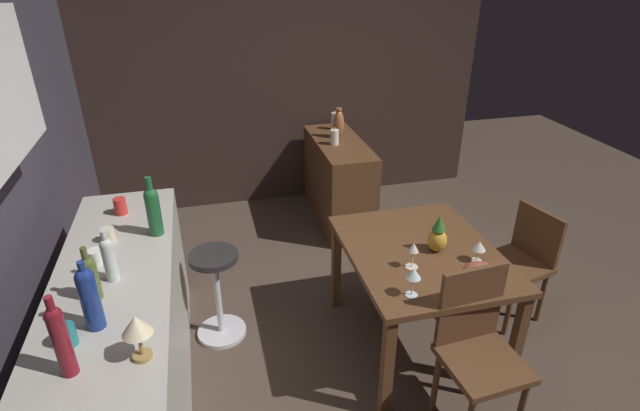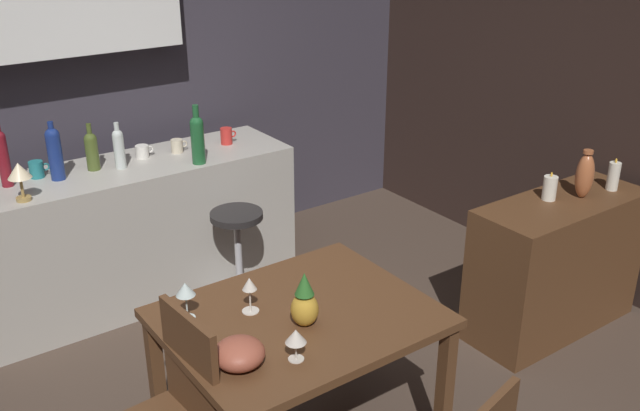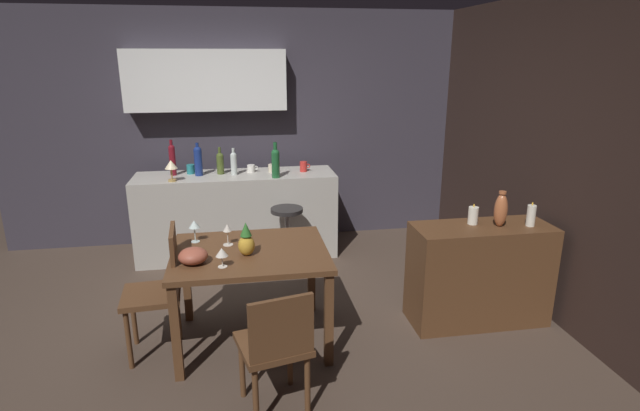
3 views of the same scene
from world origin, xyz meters
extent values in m
plane|color=#47382D|center=(0.00, 0.00, 0.00)|extent=(9.00, 9.00, 0.00)
cube|color=#38333D|center=(0.00, 2.10, 1.30)|extent=(5.20, 0.10, 2.60)
cube|color=white|center=(-0.30, 1.98, 1.85)|extent=(1.70, 0.32, 0.64)
cube|color=#33231E|center=(2.55, 0.30, 1.30)|extent=(0.10, 4.40, 2.60)
cube|color=#56351E|center=(0.05, -0.25, 0.72)|extent=(1.12, 0.91, 0.04)
cube|color=#56351E|center=(-0.46, 0.16, 0.35)|extent=(0.06, 0.06, 0.70)
cube|color=#56351E|center=(0.56, 0.16, 0.35)|extent=(0.06, 0.06, 0.70)
cube|color=#56351E|center=(-0.46, -0.65, 0.35)|extent=(0.06, 0.06, 0.70)
cube|color=#56351E|center=(0.56, -0.65, 0.35)|extent=(0.06, 0.06, 0.70)
cube|color=#B2ADA3|center=(-0.04, 1.54, 0.45)|extent=(2.10, 0.60, 0.90)
cube|color=#56351E|center=(1.87, -0.24, 0.41)|extent=(1.10, 0.44, 0.82)
cube|color=#56351E|center=(-0.66, -0.30, 0.47)|extent=(0.43, 0.43, 0.04)
cube|color=#56351E|center=(-0.48, -0.29, 0.71)|extent=(0.06, 0.38, 0.48)
cylinder|color=#56351E|center=(-0.81, -0.47, 0.22)|extent=(0.04, 0.04, 0.45)
cylinder|color=#56351E|center=(-0.83, -0.15, 0.22)|extent=(0.04, 0.04, 0.45)
cylinder|color=#56351E|center=(-0.49, -0.45, 0.22)|extent=(0.04, 0.04, 0.45)
cylinder|color=#56351E|center=(-0.51, -0.13, 0.22)|extent=(0.04, 0.04, 0.45)
cube|color=#56351E|center=(0.15, -1.02, 0.43)|extent=(0.48, 0.48, 0.04)
cube|color=#56351E|center=(0.19, -1.20, 0.63)|extent=(0.38, 0.12, 0.39)
cylinder|color=#56351E|center=(-0.04, -0.90, 0.21)|extent=(0.04, 0.04, 0.41)
cylinder|color=#56351E|center=(0.27, -0.83, 0.21)|extent=(0.04, 0.04, 0.41)
cylinder|color=#56351E|center=(0.03, -1.22, 0.21)|extent=(0.04, 0.04, 0.41)
cylinder|color=#56351E|center=(0.34, -1.14, 0.21)|extent=(0.04, 0.04, 0.41)
cylinder|color=#262323|center=(0.45, 1.02, 0.64)|extent=(0.32, 0.32, 0.04)
cylinder|color=silver|center=(0.45, 1.02, 0.32)|extent=(0.04, 0.04, 0.62)
cylinder|color=silver|center=(0.45, 1.02, 0.01)|extent=(0.34, 0.34, 0.03)
cylinder|color=silver|center=(-0.36, 0.00, 0.74)|extent=(0.07, 0.07, 0.00)
cylinder|color=silver|center=(-0.36, 0.00, 0.80)|extent=(0.01, 0.01, 0.11)
cone|color=silver|center=(-0.36, 0.00, 0.88)|extent=(0.08, 0.08, 0.06)
cylinder|color=silver|center=(-0.11, -0.11, 0.74)|extent=(0.08, 0.08, 0.00)
cylinder|color=silver|center=(-0.11, -0.11, 0.80)|extent=(0.01, 0.01, 0.11)
cone|color=silver|center=(-0.11, -0.11, 0.88)|extent=(0.06, 0.06, 0.06)
cylinder|color=silver|center=(-0.14, -0.51, 0.74)|extent=(0.06, 0.06, 0.00)
cylinder|color=silver|center=(-0.14, -0.51, 0.78)|extent=(0.01, 0.01, 0.07)
cone|color=silver|center=(-0.14, -0.51, 0.85)|extent=(0.08, 0.08, 0.06)
ellipsoid|color=gold|center=(0.02, -0.33, 0.81)|extent=(0.12, 0.12, 0.15)
cone|color=#2D6B28|center=(0.02, -0.33, 0.94)|extent=(0.08, 0.08, 0.10)
ellipsoid|color=#9E4C38|center=(-0.34, -0.42, 0.79)|extent=(0.20, 0.20, 0.11)
cylinder|color=silver|center=(-0.05, 1.52, 1.00)|extent=(0.07, 0.07, 0.21)
sphere|color=silver|center=(-0.05, 1.52, 1.11)|extent=(0.07, 0.07, 0.07)
cylinder|color=silver|center=(-0.05, 1.52, 1.15)|extent=(0.03, 0.03, 0.06)
cylinder|color=#475623|center=(-0.19, 1.59, 0.99)|extent=(0.08, 0.08, 0.19)
sphere|color=#475623|center=(-0.19, 1.59, 1.09)|extent=(0.08, 0.08, 0.08)
cylinder|color=#475623|center=(-0.19, 1.59, 1.15)|extent=(0.03, 0.03, 0.07)
cylinder|color=#1E592D|center=(0.37, 1.32, 1.03)|extent=(0.08, 0.08, 0.25)
sphere|color=#1E592D|center=(0.37, 1.32, 1.15)|extent=(0.08, 0.08, 0.08)
cylinder|color=#1E592D|center=(0.37, 1.32, 1.22)|extent=(0.04, 0.04, 0.09)
cylinder|color=maroon|center=(-0.68, 1.61, 1.04)|extent=(0.07, 0.07, 0.29)
sphere|color=maroon|center=(-0.68, 1.61, 1.19)|extent=(0.07, 0.07, 0.07)
cylinder|color=maroon|center=(-0.68, 1.61, 1.24)|extent=(0.03, 0.03, 0.06)
cylinder|color=navy|center=(-0.41, 1.55, 1.03)|extent=(0.08, 0.08, 0.27)
sphere|color=navy|center=(-0.41, 1.55, 1.17)|extent=(0.08, 0.08, 0.08)
cylinder|color=navy|center=(-0.41, 1.55, 1.22)|extent=(0.03, 0.03, 0.05)
cylinder|color=white|center=(0.13, 1.62, 0.94)|extent=(0.08, 0.08, 0.08)
torus|color=white|center=(0.18, 1.62, 0.94)|extent=(0.05, 0.01, 0.05)
cylinder|color=teal|center=(-0.50, 1.65, 0.95)|extent=(0.08, 0.08, 0.10)
torus|color=teal|center=(-0.45, 1.65, 0.95)|extent=(0.05, 0.01, 0.05)
cylinder|color=beige|center=(0.35, 1.59, 0.94)|extent=(0.08, 0.08, 0.09)
torus|color=beige|center=(0.40, 1.59, 0.95)|extent=(0.05, 0.01, 0.05)
cylinder|color=red|center=(0.69, 1.56, 0.95)|extent=(0.08, 0.08, 0.11)
torus|color=red|center=(0.74, 1.56, 0.96)|extent=(0.05, 0.01, 0.05)
cylinder|color=#A58447|center=(-0.66, 1.34, 0.91)|extent=(0.08, 0.08, 0.02)
cylinder|color=#A58447|center=(-0.66, 1.34, 0.97)|extent=(0.02, 0.02, 0.11)
cone|color=beige|center=(-0.66, 1.34, 1.07)|extent=(0.12, 0.12, 0.08)
cylinder|color=white|center=(1.81, -0.18, 0.89)|extent=(0.08, 0.08, 0.14)
ellipsoid|color=yellow|center=(1.81, -0.18, 0.97)|extent=(0.01, 0.01, 0.03)
cylinder|color=white|center=(2.23, -0.29, 0.90)|extent=(0.07, 0.07, 0.17)
ellipsoid|color=yellow|center=(2.23, -0.29, 1.00)|extent=(0.01, 0.01, 0.03)
ellipsoid|color=#B26038|center=(1.99, -0.27, 0.95)|extent=(0.10, 0.10, 0.26)
cylinder|color=#B26038|center=(1.99, -0.27, 1.09)|extent=(0.06, 0.06, 0.02)
camera|label=1|loc=(-2.30, 1.00, 2.38)|focal=27.49mm
camera|label=2|loc=(-1.39, -2.42, 2.38)|focal=39.59mm
camera|label=3|loc=(-0.01, -3.67, 2.10)|focal=28.01mm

